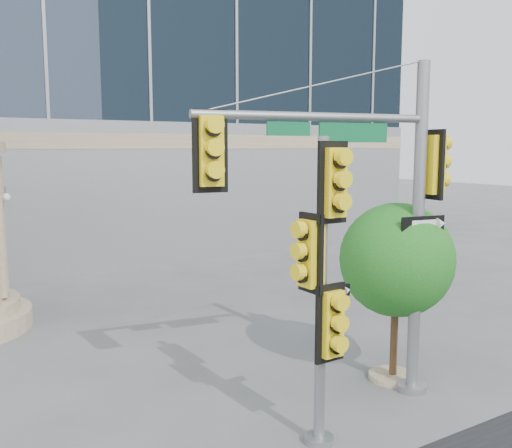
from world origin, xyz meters
TOP-DOWN VIEW (x-y plane):
  - ground at (0.00, 0.00)m, footprint 120.00×120.00m
  - main_signal_pole at (0.71, -0.15)m, footprint 5.08×1.28m
  - secondary_signal_pole at (-1.10, -1.12)m, footprint 0.89×0.66m
  - street_tree at (2.02, 0.31)m, footprint 2.45×2.40m

SIDE VIEW (x-z plane):
  - ground at x=0.00m, z-range 0.00..0.00m
  - street_tree at x=2.02m, z-range 0.60..4.43m
  - secondary_signal_pole at x=-1.10m, z-range 0.45..5.59m
  - main_signal_pole at x=0.71m, z-range 0.79..7.39m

